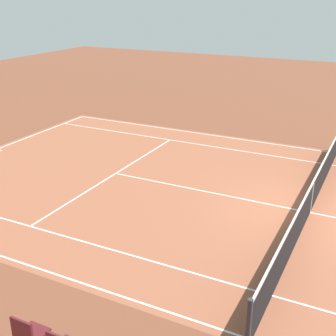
# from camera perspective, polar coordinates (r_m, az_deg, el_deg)

# --- Properties ---
(ground_plane) EXTENTS (60.00, 60.00, 0.00)m
(ground_plane) POSITION_cam_1_polar(r_m,az_deg,el_deg) (13.20, 17.48, -5.39)
(ground_plane) COLOR brown
(court_slab) EXTENTS (24.20, 11.40, 0.00)m
(court_slab) POSITION_cam_1_polar(r_m,az_deg,el_deg) (13.20, 17.49, -5.39)
(court_slab) COLOR #935138
(court_slab) RESTS_ON ground_plane
(court_line_markings) EXTENTS (23.85, 11.05, 0.01)m
(court_line_markings) POSITION_cam_1_polar(r_m,az_deg,el_deg) (13.20, 17.49, -5.38)
(court_line_markings) COLOR white
(court_line_markings) RESTS_ON ground_plane
(tennis_net) EXTENTS (0.10, 11.70, 1.08)m
(tennis_net) POSITION_cam_1_polar(r_m,az_deg,el_deg) (13.00, 17.72, -3.46)
(tennis_net) COLOR #2D2D33
(tennis_net) RESTS_ON ground_plane
(spectator_chair_7) EXTENTS (0.44, 0.44, 0.88)m
(spectator_chair_7) POSITION_cam_1_polar(r_m,az_deg,el_deg) (8.19, -17.25, -19.39)
(spectator_chair_7) COLOR #38383D
(spectator_chair_7) RESTS_ON ground_plane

